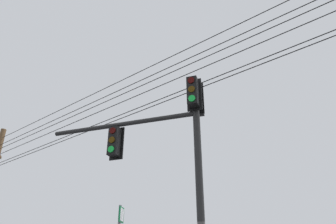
% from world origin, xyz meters
% --- Properties ---
extents(signal_mast_assembly, '(4.65, 2.61, 6.57)m').
position_xyz_m(signal_mast_assembly, '(0.33, 0.72, 4.65)').
color(signal_mast_assembly, black).
rests_on(signal_mast_assembly, ground).
extents(overhead_wire_span, '(27.53, 2.80, 1.69)m').
position_xyz_m(overhead_wire_span, '(-1.61, 0.26, 7.08)').
color(overhead_wire_span, black).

